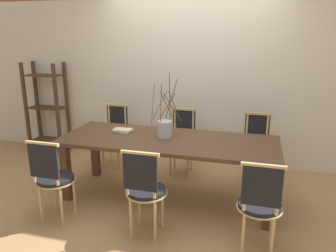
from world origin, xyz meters
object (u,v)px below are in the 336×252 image
Objects in this scene: chair_far_center at (256,144)px; chair_near_center at (260,203)px; vase_centerpiece at (165,128)px; dining_table at (168,147)px; book_stack at (123,130)px; shelving_rack at (47,108)px.

chair_near_center is at bearing 92.28° from chair_far_center.
dining_table is at bearing -47.56° from vase_centerpiece.
book_stack is 1.94m from shelving_rack.
vase_centerpiece is (-1.01, -0.71, 0.34)m from chair_far_center.
chair_near_center is at bearing -29.06° from book_stack.
vase_centerpiece is at bearing -23.86° from shelving_rack.
chair_far_center is (0.95, 0.77, -0.14)m from dining_table.
chair_near_center is 3.92× the size of book_stack.
dining_table is 1.28m from chair_near_center.
book_stack is (-0.59, 0.13, 0.11)m from dining_table.
vase_centerpiece reaches higher than chair_near_center.
vase_centerpiece is (-1.07, 0.83, 0.34)m from chair_near_center.
chair_near_center is at bearing -37.09° from dining_table.
shelving_rack is at bearing 156.14° from vase_centerpiece.
vase_centerpiece is at bearing 35.03° from chair_far_center.
vase_centerpiece is at bearing -7.07° from book_stack.
shelving_rack reaches higher than dining_table.
book_stack is 0.16× the size of shelving_rack.
chair_far_center reaches higher than dining_table.
dining_table is 2.74× the size of chair_near_center.
chair_near_center reaches higher than book_stack.
chair_far_center is 3.27m from shelving_rack.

